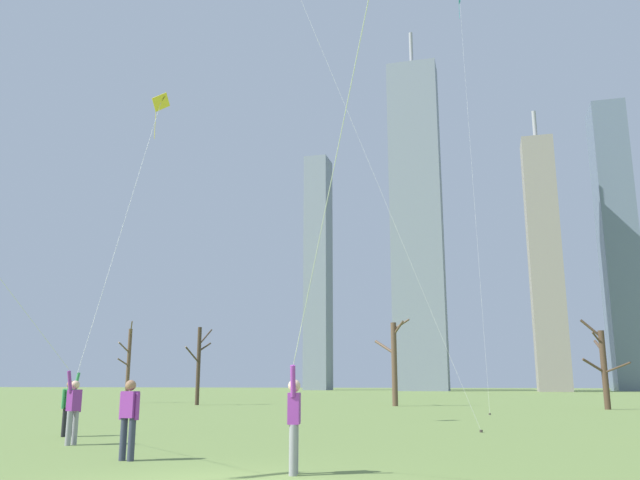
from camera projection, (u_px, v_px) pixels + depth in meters
kite_flyer_foreground_left_orange at (356, 122)px, 8.13m from camera, size 7.62×15.16×15.92m
kite_flyer_foreground_right_yellow at (83, 358)px, 20.15m from camera, size 0.62×5.54×13.28m
bystander_watching_nearby at (129, 415)px, 13.38m from camera, size 0.50×0.26×1.62m
distant_kite_low_near_trees_teal at (463, 44)px, 43.64m from camera, size 0.68×8.18×28.49m
bare_tree_left_of_center at (128, 364)px, 51.71m from camera, size 1.50×1.51×6.35m
bare_tree_rightmost at (199, 363)px, 46.88m from camera, size 0.96×3.49×5.56m
bare_tree_center at (603, 365)px, 39.08m from camera, size 2.57×3.38×5.41m
bare_tree_far_right_edge at (394, 360)px, 44.94m from camera, size 2.76×1.97×5.96m
skyline_mid_tower_left at (545, 261)px, 120.79m from camera, size 5.74×6.59×53.92m
skyline_slender_spire at (417, 220)px, 133.17m from camera, size 10.37×6.33×77.03m
skyline_squat_block at (618, 243)px, 129.33m from camera, size 6.53×9.08×57.99m
skyline_tall_tower at (318, 270)px, 147.11m from camera, size 5.25×6.56×53.20m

